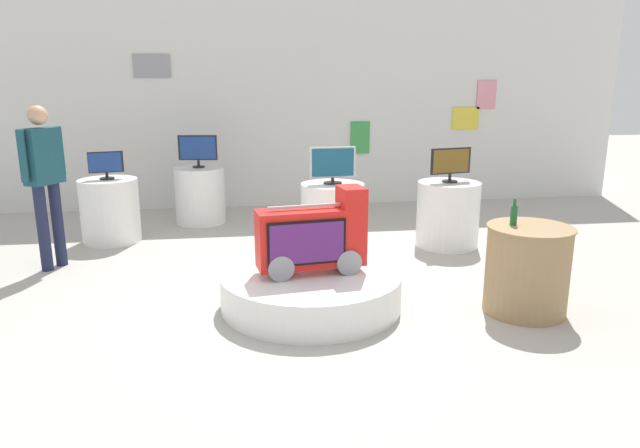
# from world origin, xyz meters

# --- Properties ---
(ground_plane) EXTENTS (30.00, 30.00, 0.00)m
(ground_plane) POSITION_xyz_m (0.00, 0.00, 0.00)
(ground_plane) COLOR #B2ADA3
(back_wall_display) EXTENTS (11.88, 0.13, 3.34)m
(back_wall_display) POSITION_xyz_m (0.00, 4.33, 1.67)
(back_wall_display) COLOR silver
(back_wall_display) RESTS_ON ground
(main_display_pedestal) EXTENTS (1.62, 1.62, 0.32)m
(main_display_pedestal) POSITION_xyz_m (0.18, -0.08, 0.16)
(main_display_pedestal) COLOR white
(main_display_pedestal) RESTS_ON ground
(novelty_firetruck_tv) EXTENTS (0.99, 0.46, 0.76)m
(novelty_firetruck_tv) POSITION_xyz_m (0.20, -0.08, 0.63)
(novelty_firetruck_tv) COLOR gray
(novelty_firetruck_tv) RESTS_ON main_display_pedestal
(display_pedestal_left_rear) EXTENTS (0.70, 0.70, 0.80)m
(display_pedestal_left_rear) POSITION_xyz_m (-1.00, 3.27, 0.40)
(display_pedestal_left_rear) COLOR white
(display_pedestal_left_rear) RESTS_ON ground
(tv_on_left_rear) EXTENTS (0.54, 0.17, 0.45)m
(tv_on_left_rear) POSITION_xyz_m (-1.00, 3.27, 1.06)
(tv_on_left_rear) COLOR black
(tv_on_left_rear) RESTS_ON display_pedestal_left_rear
(display_pedestal_center_rear) EXTENTS (0.72, 0.72, 0.80)m
(display_pedestal_center_rear) POSITION_xyz_m (-2.06, 2.43, 0.40)
(display_pedestal_center_rear) COLOR white
(display_pedestal_center_rear) RESTS_ON ground
(tv_on_center_rear) EXTENTS (0.41, 0.17, 0.34)m
(tv_on_center_rear) POSITION_xyz_m (-2.06, 2.42, 0.99)
(tv_on_center_rear) COLOR black
(tv_on_center_rear) RESTS_ON display_pedestal_center_rear
(display_pedestal_right_rear) EXTENTS (0.76, 0.76, 0.80)m
(display_pedestal_right_rear) POSITION_xyz_m (0.67, 1.72, 0.40)
(display_pedestal_right_rear) COLOR white
(display_pedestal_right_rear) RESTS_ON ground
(tv_on_right_rear) EXTENTS (0.55, 0.22, 0.44)m
(tv_on_right_rear) POSITION_xyz_m (0.67, 1.72, 1.03)
(tv_on_right_rear) COLOR black
(tv_on_right_rear) RESTS_ON display_pedestal_right_rear
(display_pedestal_far_right) EXTENTS (0.76, 0.76, 0.80)m
(display_pedestal_far_right) POSITION_xyz_m (2.08, 1.63, 0.40)
(display_pedestal_far_right) COLOR white
(display_pedestal_far_right) RESTS_ON ground
(tv_on_far_right) EXTENTS (0.53, 0.18, 0.41)m
(tv_on_far_right) POSITION_xyz_m (2.08, 1.63, 1.03)
(tv_on_far_right) COLOR black
(tv_on_far_right) RESTS_ON display_pedestal_far_right
(side_table_round) EXTENTS (0.73, 0.73, 0.78)m
(side_table_round) POSITION_xyz_m (2.03, -0.47, 0.40)
(side_table_round) COLOR #9E7F56
(side_table_round) RESTS_ON ground
(bottle_on_side_table) EXTENTS (0.06, 0.06, 0.23)m
(bottle_on_side_table) POSITION_xyz_m (1.90, -0.39, 0.87)
(bottle_on_side_table) COLOR #195926
(bottle_on_side_table) RESTS_ON side_table_round
(shopper_browsing_near_truck) EXTENTS (0.36, 0.50, 1.74)m
(shopper_browsing_near_truck) POSITION_xyz_m (-2.46, 1.41, 1.03)
(shopper_browsing_near_truck) COLOR #1E233F
(shopper_browsing_near_truck) RESTS_ON ground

